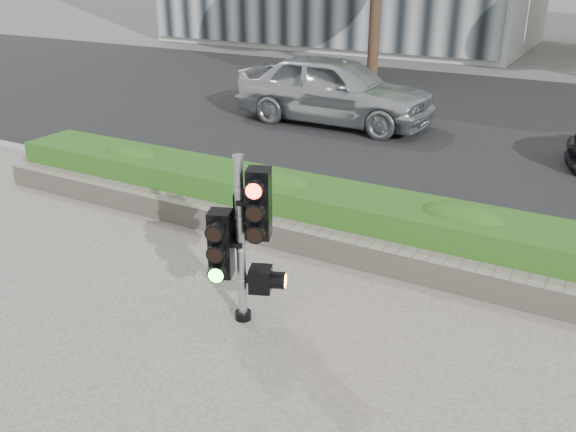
{
  "coord_description": "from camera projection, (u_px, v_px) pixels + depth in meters",
  "views": [
    {
      "loc": [
        3.0,
        -4.65,
        3.69
      ],
      "look_at": [
        0.07,
        0.6,
        1.12
      ],
      "focal_mm": 38.0,
      "sensor_mm": 36.0,
      "label": 1
    }
  ],
  "objects": [
    {
      "name": "ground",
      "position": [
        255.0,
        330.0,
        6.53
      ],
      "size": [
        120.0,
        120.0,
        0.0
      ],
      "primitive_type": "plane",
      "color": "#51514C",
      "rests_on": "ground"
    },
    {
      "name": "road",
      "position": [
        477.0,
        124.0,
        14.55
      ],
      "size": [
        60.0,
        13.0,
        0.02
      ],
      "primitive_type": "cube",
      "color": "black",
      "rests_on": "ground"
    },
    {
      "name": "curb",
      "position": [
        367.0,
        222.0,
        9.03
      ],
      "size": [
        60.0,
        0.25,
        0.12
      ],
      "primitive_type": "cube",
      "color": "gray",
      "rests_on": "ground"
    },
    {
      "name": "stone_wall",
      "position": [
        331.0,
        246.0,
        7.97
      ],
      "size": [
        12.0,
        0.32,
        0.34
      ],
      "primitive_type": "cube",
      "color": "gray",
      "rests_on": "sidewalk"
    },
    {
      "name": "hedge",
      "position": [
        352.0,
        217.0,
        8.43
      ],
      "size": [
        12.0,
        1.0,
        0.68
      ],
      "primitive_type": "cube",
      "color": "#428A2A",
      "rests_on": "sidewalk"
    },
    {
      "name": "traffic_signal",
      "position": [
        243.0,
        232.0,
        6.3
      ],
      "size": [
        0.68,
        0.6,
        1.87
      ],
      "rotation": [
        0.0,
        0.0,
        0.38
      ],
      "color": "black",
      "rests_on": "sidewalk"
    },
    {
      "name": "car_silver",
      "position": [
        334.0,
        89.0,
        14.26
      ],
      "size": [
        4.74,
        1.96,
        1.61
      ],
      "primitive_type": "imported",
      "rotation": [
        0.0,
        0.0,
        1.56
      ],
      "color": "#A9ABB0",
      "rests_on": "road"
    }
  ]
}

